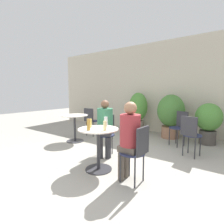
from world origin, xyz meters
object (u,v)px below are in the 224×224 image
(cafe_table_near, at_px, (98,141))
(bistro_chair_0, at_px, (137,149))
(cafe_table_far, at_px, (75,123))
(beer_glass_0, at_px, (90,123))
(potted_plant_2, at_px, (208,120))
(seated_person_0, at_px, (129,134))
(seated_person_1, at_px, (105,123))
(beer_glass_1, at_px, (89,125))
(bistro_chair_5, at_px, (190,132))
(potted_plant_0, at_px, (138,110))
(beer_glass_3, at_px, (106,122))
(potted_plant_1, at_px, (171,113))
(bistro_chair_4, at_px, (180,125))
(bistro_chair_3, at_px, (90,119))
(beer_glass_2, at_px, (105,126))
(bistro_chair_1, at_px, (106,130))

(cafe_table_near, height_order, bistro_chair_0, bistro_chair_0)
(cafe_table_far, xyz_separation_m, beer_glass_0, (1.49, -0.97, 0.29))
(bistro_chair_0, relative_size, potted_plant_2, 0.81)
(cafe_table_near, relative_size, seated_person_0, 0.60)
(cafe_table_near, distance_m, seated_person_0, 0.67)
(seated_person_1, bearing_deg, bistro_chair_0, -56.66)
(cafe_table_near, xyz_separation_m, seated_person_0, (0.63, -0.02, 0.22))
(cafe_table_near, distance_m, beer_glass_1, 0.37)
(bistro_chair_5, bearing_deg, beer_glass_1, 68.57)
(bistro_chair_0, distance_m, potted_plant_0, 3.39)
(beer_glass_3, relative_size, potted_plant_1, 0.14)
(cafe_table_near, distance_m, bistro_chair_5, 1.96)
(beer_glass_3, bearing_deg, potted_plant_0, 106.22)
(potted_plant_2, bearing_deg, bistro_chair_4, -137.67)
(bistro_chair_3, bearing_deg, beer_glass_3, 133.77)
(bistro_chair_0, relative_size, bistro_chair_5, 1.00)
(bistro_chair_0, xyz_separation_m, potted_plant_1, (-0.46, 2.93, 0.20))
(cafe_table_far, height_order, potted_plant_1, potted_plant_1)
(seated_person_1, relative_size, beer_glass_2, 7.55)
(beer_glass_2, bearing_deg, seated_person_0, 4.89)
(cafe_table_near, height_order, cafe_table_far, same)
(cafe_table_near, xyz_separation_m, seated_person_1, (-0.30, 0.55, 0.20))
(bistro_chair_5, bearing_deg, beer_glass_0, 61.81)
(potted_plant_1, bearing_deg, seated_person_1, -104.52)
(bistro_chair_4, distance_m, beer_glass_2, 2.45)
(seated_person_0, xyz_separation_m, beer_glass_1, (-0.67, -0.18, 0.10))
(potted_plant_2, bearing_deg, cafe_table_near, -114.81)
(bistro_chair_1, relative_size, beer_glass_1, 4.54)
(seated_person_0, bearing_deg, beer_glass_1, -73.41)
(bistro_chair_3, bearing_deg, bistro_chair_1, 138.11)
(bistro_chair_0, xyz_separation_m, bistro_chair_5, (0.38, 1.61, 0.00))
(beer_glass_0, xyz_separation_m, beer_glass_2, (0.39, -0.06, 0.00))
(cafe_table_far, distance_m, beer_glass_1, 2.04)
(seated_person_0, relative_size, seated_person_1, 1.02)
(bistro_chair_0, bearing_deg, seated_person_1, -116.66)
(cafe_table_near, relative_size, cafe_table_far, 1.00)
(bistro_chair_0, distance_m, bistro_chair_3, 3.05)
(bistro_chair_0, height_order, beer_glass_2, beer_glass_2)
(cafe_table_far, bearing_deg, bistro_chair_0, -22.07)
(bistro_chair_1, height_order, bistro_chair_5, same)
(bistro_chair_1, height_order, beer_glass_1, beer_glass_1)
(bistro_chair_4, relative_size, potted_plant_1, 0.67)
(seated_person_1, height_order, beer_glass_3, seated_person_1)
(cafe_table_far, relative_size, beer_glass_2, 4.64)
(potted_plant_2, bearing_deg, bistro_chair_1, -127.79)
(seated_person_1, height_order, beer_glass_2, seated_person_1)
(cafe_table_far, relative_size, bistro_chair_1, 0.85)
(beer_glass_1, distance_m, potted_plant_2, 3.33)
(beer_glass_3, bearing_deg, beer_glass_1, -97.06)
(bistro_chair_5, xyz_separation_m, beer_glass_3, (-1.14, -1.38, 0.29))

